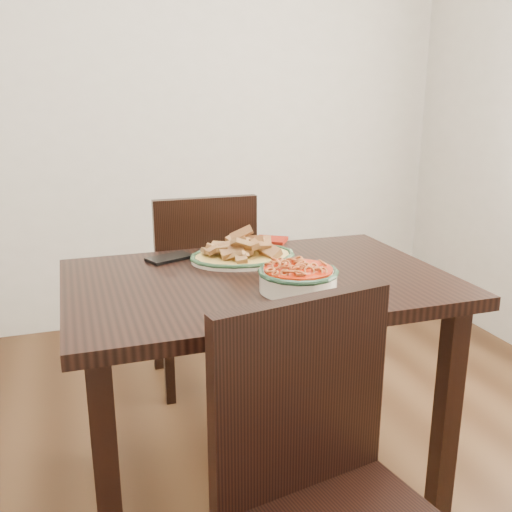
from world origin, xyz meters
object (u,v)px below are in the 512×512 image
object	(u,v)px
chair_far	(202,283)
noodle_bowl	(298,276)
fish_plate	(243,247)
dining_table	(258,309)
chair_near	(328,493)
smartphone	(170,258)

from	to	relation	value
chair_far	noodle_bowl	distance (m)	0.93
chair_far	noodle_bowl	size ratio (longest dim) A/B	3.89
fish_plate	noodle_bowl	size ratio (longest dim) A/B	1.52
dining_table	chair_near	size ratio (longest dim) A/B	1.29
dining_table	fish_plate	bearing A→B (deg)	87.22
chair_far	chair_near	xyz separation A→B (m)	(-0.06, -1.40, 0.00)
chair_far	fish_plate	size ratio (longest dim) A/B	2.56
chair_near	fish_plate	size ratio (longest dim) A/B	2.56
chair_near	fish_plate	world-z (taller)	chair_near
smartphone	noodle_bowl	bearing A→B (deg)	-78.28
chair_far	smartphone	world-z (taller)	chair_far
dining_table	noodle_bowl	bearing A→B (deg)	-66.81
chair_near	noodle_bowl	bearing A→B (deg)	64.20
dining_table	smartphone	xyz separation A→B (m)	(-0.22, 0.27, 0.11)
dining_table	chair_near	world-z (taller)	chair_near
smartphone	fish_plate	bearing A→B (deg)	-42.24
chair_far	fish_plate	distance (m)	0.61
fish_plate	smartphone	distance (m)	0.25
chair_near	smartphone	distance (m)	0.99
noodle_bowl	dining_table	bearing A→B (deg)	113.19
dining_table	chair_far	bearing A→B (deg)	90.96
fish_plate	noodle_bowl	distance (m)	0.35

